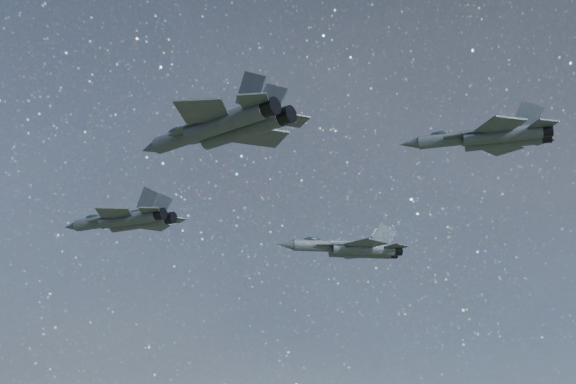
# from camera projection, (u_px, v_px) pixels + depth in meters

# --- Properties ---
(jet_lead) EXTENTS (18.04, 12.37, 4.53)m
(jet_lead) POSITION_uv_depth(u_px,v_px,m) (126.00, 220.00, 84.64)
(jet_lead) COLOR #30383D
(jet_left) EXTENTS (18.37, 12.07, 4.72)m
(jet_left) POSITION_uv_depth(u_px,v_px,m) (351.00, 248.00, 95.94)
(jet_left) COLOR #30383D
(jet_right) EXTENTS (16.88, 11.13, 4.32)m
(jet_right) POSITION_uv_depth(u_px,v_px,m) (222.00, 127.00, 54.74)
(jet_right) COLOR #30383D
(jet_slot) EXTENTS (15.61, 11.11, 3.98)m
(jet_slot) POSITION_uv_depth(u_px,v_px,m) (489.00, 137.00, 68.02)
(jet_slot) COLOR #30383D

